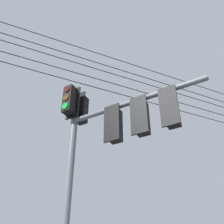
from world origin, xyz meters
The scene contains 2 objects.
signal_mast_assembly centered at (-0.47, -0.91, 5.03)m, with size 1.10×4.03×7.00m.
overhead_wire_span centered at (0.52, -0.54, 8.12)m, with size 24.58×12.38×1.67m.
Camera 1 is at (-5.11, -4.98, 1.94)m, focal length 42.98 mm.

